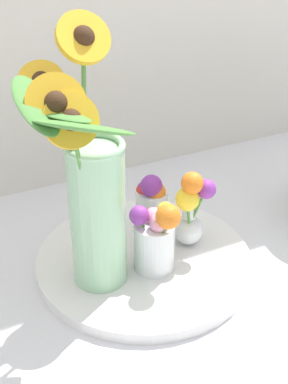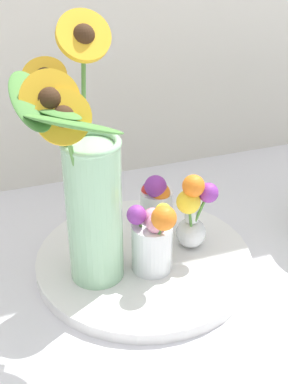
# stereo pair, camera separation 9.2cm
# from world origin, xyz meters

# --- Properties ---
(ground_plane) EXTENTS (6.00, 6.00, 0.00)m
(ground_plane) POSITION_xyz_m (0.00, 0.00, 0.00)
(ground_plane) COLOR silver
(serving_tray) EXTENTS (0.40, 0.40, 0.02)m
(serving_tray) POSITION_xyz_m (-0.01, 0.04, 0.01)
(serving_tray) COLOR white
(serving_tray) RESTS_ON ground_plane
(mason_jar_sunflowers) EXTENTS (0.17, 0.26, 0.45)m
(mason_jar_sunflowers) POSITION_xyz_m (-0.11, 0.03, 0.20)
(mason_jar_sunflowers) COLOR #99CC9E
(mason_jar_sunflowers) RESTS_ON serving_tray
(vase_small_center) EXTENTS (0.08, 0.09, 0.15)m
(vase_small_center) POSITION_xyz_m (-0.01, 0.01, 0.09)
(vase_small_center) COLOR white
(vase_small_center) RESTS_ON serving_tray
(vase_bulb_right) EXTENTS (0.08, 0.07, 0.17)m
(vase_bulb_right) POSITION_xyz_m (0.08, 0.04, 0.11)
(vase_bulb_right) COLOR white
(vase_bulb_right) RESTS_ON serving_tray
(vase_small_back) EXTENTS (0.06, 0.06, 0.13)m
(vase_small_back) POSITION_xyz_m (0.04, 0.11, 0.09)
(vase_small_back) COLOR white
(vase_small_back) RESTS_ON serving_tray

